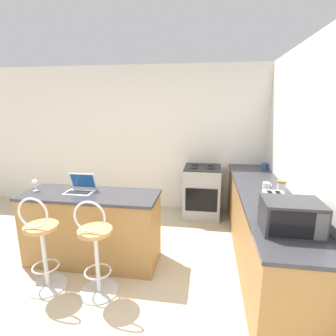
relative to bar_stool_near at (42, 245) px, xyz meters
The scene contains 14 objects.
ground_plane 0.86m from the bar_stool_near, ahead, with size 20.00×20.00×0.00m, color #BCAD8E.
wall_back 2.73m from the bar_stool_near, 74.55° to the left, with size 12.00×0.06×2.60m.
breakfast_bar 0.64m from the bar_stool_near, 62.58° to the left, with size 1.63×0.61×0.89m.
counter_right 2.55m from the bar_stool_near, 22.08° to the left, with size 0.64×3.07×0.89m.
bar_stool_near is the anchor object (origin of this frame).
bar_stool_far 0.58m from the bar_stool_near, ahead, with size 0.40×0.40×1.05m.
laptop 0.77m from the bar_stool_near, 76.24° to the left, with size 0.33×0.26×0.22m.
microwave 2.41m from the bar_stool_near, ahead, with size 0.46×0.35×0.27m.
toaster 2.41m from the bar_stool_near, ahead, with size 0.22×0.29×0.17m.
stove_range 2.68m from the bar_stool_near, 53.77° to the left, with size 0.61×0.61×0.89m.
mug_white 2.65m from the bar_stool_near, 23.61° to the left, with size 0.10×0.09×0.09m.
storage_jar 2.65m from the bar_stool_near, 16.99° to the left, with size 0.10×0.10×0.20m.
wine_glass_tall 0.85m from the bar_stool_near, 126.47° to the left, with size 0.07×0.07×0.15m.
mug_blue 3.41m from the bar_stool_near, 39.90° to the left, with size 0.09×0.08×0.10m.
Camera 1 is at (0.96, -2.15, 1.91)m, focal length 28.00 mm.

